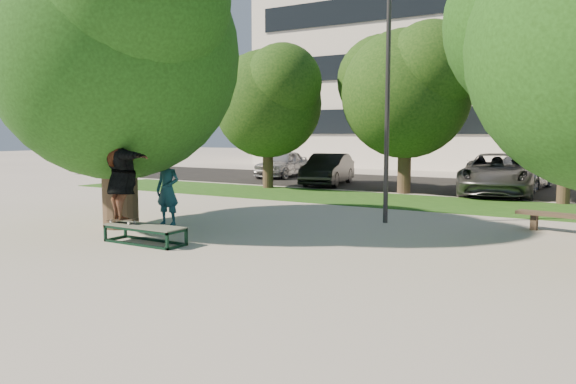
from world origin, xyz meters
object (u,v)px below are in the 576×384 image
Objects in this scene: tree_left at (116,42)px; bystander at (168,190)px; car_grey at (496,174)px; car_silver_a at (282,164)px; car_dark at (328,169)px; lamppost at (387,98)px; grind_box at (145,234)px; car_silver_b at (521,172)px.

bystander is (0.81, 0.77, -3.55)m from tree_left.
bystander is at bearing -124.45° from car_grey.
car_dark is at bearing -40.98° from car_silver_a.
lamppost is at bearing -55.66° from car_silver_a.
grind_box is 0.38× the size of car_silver_b.
lamppost is 5.92m from bystander.
car_dark is at bearing 93.26° from tree_left.
grind_box is at bearing -116.55° from car_grey.
car_silver_b is at bearing 59.77° from bystander.
car_silver_a is at bearing 104.02° from bystander.
car_dark is at bearing -158.10° from car_silver_b.
bystander reaches higher than car_grey.
lamppost reaches higher than bystander.
grind_box is 17.62m from car_silver_a.
tree_left is at bearing -143.61° from bystander.
car_silver_b is at bearing 69.79° from car_grey.
car_silver_a is at bearing -177.04° from car_silver_b.
car_silver_b is at bearing 82.08° from lamppost.
tree_left is 4.86m from grind_box.
car_silver_b is at bearing 73.45° from grind_box.
tree_left reaches higher than car_silver_a.
car_silver_a reaches higher than grind_box.
bystander is at bearing -109.12° from car_silver_b.
lamppost reaches higher than grind_box.
tree_left reaches higher than car_dark.
grind_box is (2.04, -1.22, -4.23)m from tree_left.
car_silver_b is (1.52, 10.93, -2.46)m from lamppost.
lamppost is 15.17m from car_silver_a.
tree_left is 1.74× the size of car_silver_a.
lamppost is at bearing -106.05° from car_grey.
grind_box is 1.03× the size of bystander.
car_silver_a is at bearing 134.68° from car_dark.
tree_left is 6.70m from lamppost.
car_grey reaches higher than car_dark.
tree_left is at bearing 149.07° from grind_box.
lamppost is 3.49× the size of bystander.
car_silver_a is (-10.00, 11.14, -2.46)m from lamppost.
car_grey is (11.04, -2.64, 0.06)m from car_silver_a.
tree_left is 12.98m from car_dark.
car_silver_a is 11.35m from car_grey.
lamppost reaches higher than car_grey.
car_silver_b is (11.52, -0.20, 0.00)m from car_silver_a.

